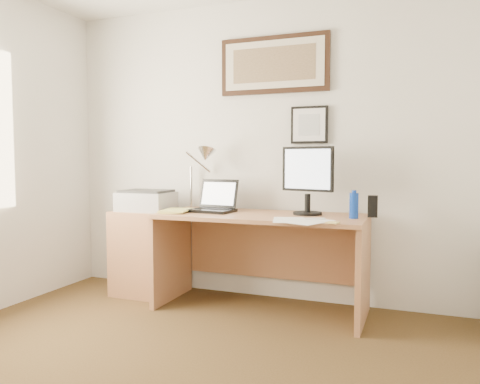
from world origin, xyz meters
The scene contains 17 objects.
wall_back centered at (0.00, 2.00, 1.25)m, with size 3.50×0.02×2.50m, color silver.
side_cabinet centered at (-0.92, 1.68, 0.36)m, with size 0.50×0.40×0.73m, color #9D6541.
water_bottle centered at (0.86, 1.63, 0.84)m, with size 0.06×0.06×0.18m, color #0C32A1.
bottle_cap centered at (0.86, 1.63, 0.94)m, with size 0.03×0.03×0.02m, color #0C32A1.
speaker centered at (0.98, 1.76, 0.83)m, with size 0.07×0.06×0.16m, color black.
paper_sheet_a centered at (0.45, 1.37, 0.75)m, with size 0.22×0.31×0.00m, color white.
paper_sheet_b centered at (0.59, 1.33, 0.75)m, with size 0.23×0.33×0.00m, color white.
sticky_pad centered at (0.76, 1.30, 0.76)m, with size 0.08×0.08×0.01m, color #E9CE6E.
marker_pen centered at (0.62, 1.45, 0.76)m, with size 0.02×0.02×0.14m, color white.
book centered at (-0.63, 1.51, 0.76)m, with size 0.21×0.29×0.02m, color #CFCA61.
desk centered at (0.15, 1.72, 0.51)m, with size 1.60×0.70×0.75m.
laptop centered at (-0.26, 1.69, 0.81)m, with size 0.36×0.33×0.26m.
lcd_monitor centered at (0.50, 1.73, 1.04)m, with size 0.41×0.22×0.52m.
printer centered at (-0.91, 1.69, 0.82)m, with size 0.44×0.34×0.18m.
desk_lamp centered at (-0.41, 1.81, 1.19)m, with size 0.29×0.27×0.53m.
picture_large centered at (0.15, 1.97, 1.95)m, with size 0.92×0.04×0.47m.
picture_small centered at (0.45, 1.97, 1.45)m, with size 0.30×0.03×0.30m.
Camera 1 is at (1.28, -1.77, 1.17)m, focal length 35.00 mm.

